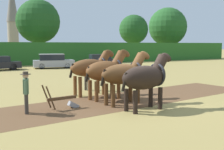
{
  "coord_description": "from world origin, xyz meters",
  "views": [
    {
      "loc": [
        -6.79,
        -9.47,
        2.59
      ],
      "look_at": [
        -0.19,
        2.51,
        1.1
      ],
      "focal_mm": 45.0,
      "sensor_mm": 36.0,
      "label": 1
    }
  ],
  "objects_px": {
    "draft_horse_trail_left": "(106,71)",
    "draft_horse_lead_right": "(124,74)",
    "tree_right": "(134,29)",
    "plow": "(65,101)",
    "church_spire": "(12,16)",
    "parked_car_center_left": "(53,61)",
    "tree_far_right": "(168,27)",
    "draft_horse_trail_right": "(91,68)",
    "draft_horse_lead_left": "(146,77)",
    "farmer_at_plow": "(26,90)",
    "farmer_beside_team": "(87,72)",
    "tree_center_right": "(38,21)",
    "parked_car_center": "(101,60)"
  },
  "relations": [
    {
      "from": "plow",
      "to": "farmer_beside_team",
      "type": "xyz_separation_m",
      "value": [
        2.65,
        3.78,
        0.73
      ]
    },
    {
      "from": "tree_far_right",
      "to": "draft_horse_trail_right",
      "type": "bearing_deg",
      "value": -135.2
    },
    {
      "from": "tree_far_right",
      "to": "plow",
      "type": "height_order",
      "value": "tree_far_right"
    },
    {
      "from": "draft_horse_trail_left",
      "to": "draft_horse_lead_left",
      "type": "bearing_deg",
      "value": -90.06
    },
    {
      "from": "tree_right",
      "to": "draft_horse_lead_left",
      "type": "distance_m",
      "value": 39.36
    },
    {
      "from": "farmer_at_plow",
      "to": "draft_horse_trail_left",
      "type": "bearing_deg",
      "value": 27.83
    },
    {
      "from": "tree_far_right",
      "to": "draft_horse_lead_left",
      "type": "distance_m",
      "value": 44.56
    },
    {
      "from": "tree_far_right",
      "to": "draft_horse_lead_right",
      "type": "height_order",
      "value": "tree_far_right"
    },
    {
      "from": "plow",
      "to": "farmer_at_plow",
      "type": "height_order",
      "value": "farmer_at_plow"
    },
    {
      "from": "tree_center_right",
      "to": "tree_right",
      "type": "relative_size",
      "value": 1.14
    },
    {
      "from": "draft_horse_lead_right",
      "to": "draft_horse_trail_left",
      "type": "relative_size",
      "value": 1.05
    },
    {
      "from": "draft_horse_lead_right",
      "to": "farmer_at_plow",
      "type": "xyz_separation_m",
      "value": [
        -4.12,
        0.3,
        -0.41
      ]
    },
    {
      "from": "draft_horse_lead_left",
      "to": "draft_horse_lead_right",
      "type": "bearing_deg",
      "value": 89.75
    },
    {
      "from": "draft_horse_lead_right",
      "to": "tree_center_right",
      "type": "bearing_deg",
      "value": 75.24
    },
    {
      "from": "church_spire",
      "to": "farmer_beside_team",
      "type": "bearing_deg",
      "value": -95.31
    },
    {
      "from": "church_spire",
      "to": "draft_horse_lead_left",
      "type": "distance_m",
      "value": 57.51
    },
    {
      "from": "tree_right",
      "to": "draft_horse_trail_right",
      "type": "height_order",
      "value": "tree_right"
    },
    {
      "from": "tree_far_right",
      "to": "parked_car_center",
      "type": "bearing_deg",
      "value": -149.37
    },
    {
      "from": "church_spire",
      "to": "farmer_beside_team",
      "type": "height_order",
      "value": "church_spire"
    },
    {
      "from": "tree_right",
      "to": "plow",
      "type": "height_order",
      "value": "tree_right"
    },
    {
      "from": "church_spire",
      "to": "draft_horse_lead_right",
      "type": "bearing_deg",
      "value": -94.96
    },
    {
      "from": "draft_horse_trail_left",
      "to": "farmer_beside_team",
      "type": "xyz_separation_m",
      "value": [
        0.22,
        2.79,
        -0.32
      ]
    },
    {
      "from": "parked_car_center_left",
      "to": "tree_right",
      "type": "bearing_deg",
      "value": 43.48
    },
    {
      "from": "tree_right",
      "to": "draft_horse_lead_right",
      "type": "xyz_separation_m",
      "value": [
        -21.22,
        -31.68,
        -3.91
      ]
    },
    {
      "from": "draft_horse_trail_right",
      "to": "farmer_at_plow",
      "type": "distance_m",
      "value": 4.49
    },
    {
      "from": "farmer_at_plow",
      "to": "church_spire",
      "type": "bearing_deg",
      "value": 93.84
    },
    {
      "from": "draft_horse_lead_left",
      "to": "draft_horse_trail_right",
      "type": "bearing_deg",
      "value": 90.02
    },
    {
      "from": "draft_horse_trail_left",
      "to": "tree_right",
      "type": "bearing_deg",
      "value": 47.54
    },
    {
      "from": "tree_center_right",
      "to": "draft_horse_trail_right",
      "type": "xyz_separation_m",
      "value": [
        -4.27,
        -27.09,
        -4.42
      ]
    },
    {
      "from": "draft_horse_lead_right",
      "to": "parked_car_center_left",
      "type": "distance_m",
      "value": 20.05
    },
    {
      "from": "draft_horse_trail_left",
      "to": "farmer_at_plow",
      "type": "height_order",
      "value": "draft_horse_trail_left"
    },
    {
      "from": "tree_center_right",
      "to": "draft_horse_lead_left",
      "type": "xyz_separation_m",
      "value": [
        -3.75,
        -31.12,
        -4.52
      ]
    },
    {
      "from": "tree_center_right",
      "to": "plow",
      "type": "relative_size",
      "value": 5.78
    },
    {
      "from": "farmer_beside_team",
      "to": "parked_car_center_left",
      "type": "distance_m",
      "value": 15.95
    },
    {
      "from": "parked_car_center_left",
      "to": "draft_horse_lead_left",
      "type": "bearing_deg",
      "value": -86.77
    },
    {
      "from": "tree_right",
      "to": "parked_car_center_left",
      "type": "bearing_deg",
      "value": -147.1
    },
    {
      "from": "tree_far_right",
      "to": "draft_horse_trail_right",
      "type": "xyz_separation_m",
      "value": [
        -29.6,
        -29.4,
        -4.55
      ]
    },
    {
      "from": "draft_horse_trail_left",
      "to": "draft_horse_lead_right",
      "type": "bearing_deg",
      "value": -89.88
    },
    {
      "from": "tree_right",
      "to": "plow",
      "type": "distance_m",
      "value": 39.66
    },
    {
      "from": "tree_far_right",
      "to": "farmer_beside_team",
      "type": "distance_m",
      "value": 40.72
    },
    {
      "from": "tree_center_right",
      "to": "church_spire",
      "type": "relative_size",
      "value": 0.53
    },
    {
      "from": "draft_horse_trail_right",
      "to": "plow",
      "type": "bearing_deg",
      "value": -141.21
    },
    {
      "from": "church_spire",
      "to": "plow",
      "type": "bearing_deg",
      "value": -97.67
    },
    {
      "from": "church_spire",
      "to": "parked_car_center",
      "type": "height_order",
      "value": "church_spire"
    },
    {
      "from": "draft_horse_lead_right",
      "to": "farmer_at_plow",
      "type": "relative_size",
      "value": 1.74
    },
    {
      "from": "church_spire",
      "to": "parked_car_center",
      "type": "xyz_separation_m",
      "value": [
        4.16,
        -35.4,
        -8.11
      ]
    },
    {
      "from": "draft_horse_trail_left",
      "to": "plow",
      "type": "xyz_separation_m",
      "value": [
        -2.43,
        -0.99,
        -1.05
      ]
    },
    {
      "from": "draft_horse_lead_left",
      "to": "draft_horse_lead_right",
      "type": "relative_size",
      "value": 0.97
    },
    {
      "from": "draft_horse_trail_left",
      "to": "parked_car_center",
      "type": "height_order",
      "value": "draft_horse_trail_left"
    },
    {
      "from": "tree_center_right",
      "to": "farmer_beside_team",
      "type": "height_order",
      "value": "tree_center_right"
    }
  ]
}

